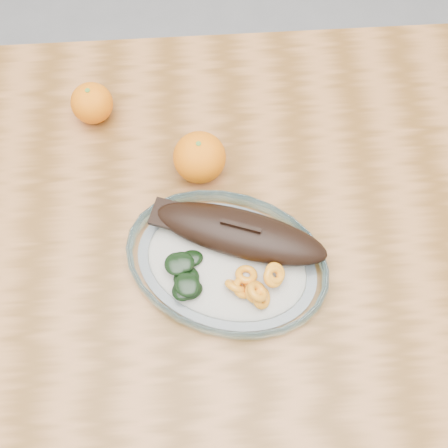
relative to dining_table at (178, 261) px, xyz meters
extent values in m
plane|color=slate|center=(0.00, 0.00, -0.65)|extent=(3.00, 3.00, 0.00)
cube|color=brown|center=(0.00, 0.00, 0.08)|extent=(1.20, 0.80, 0.04)
cylinder|color=brown|center=(0.54, 0.34, -0.30)|extent=(0.06, 0.06, 0.71)
ellipsoid|color=white|center=(0.08, -0.05, 0.10)|extent=(0.65, 0.56, 0.01)
torus|color=#95D1E6|center=(0.08, -0.05, 0.11)|extent=(0.70, 0.70, 0.03)
ellipsoid|color=beige|center=(0.08, -0.05, 0.12)|extent=(0.58, 0.49, 0.02)
ellipsoid|color=black|center=(0.10, -0.01, 0.15)|extent=(0.27, 0.16, 0.04)
ellipsoid|color=black|center=(0.10, -0.01, 0.14)|extent=(0.23, 0.13, 0.02)
cube|color=black|center=(0.00, 0.02, 0.15)|extent=(0.06, 0.06, 0.01)
cube|color=black|center=(0.10, -0.01, 0.17)|extent=(0.06, 0.03, 0.02)
torus|color=orange|center=(0.09, -0.09, 0.14)|extent=(0.04, 0.04, 0.04)
torus|color=orange|center=(0.12, -0.10, 0.14)|extent=(0.04, 0.04, 0.03)
torus|color=orange|center=(0.12, -0.11, 0.14)|extent=(0.04, 0.04, 0.03)
torus|color=orange|center=(0.10, -0.09, 0.14)|extent=(0.04, 0.04, 0.03)
torus|color=orange|center=(0.11, -0.07, 0.14)|extent=(0.05, 0.05, 0.02)
torus|color=orange|center=(0.14, -0.08, 0.15)|extent=(0.04, 0.04, 0.03)
torus|color=orange|center=(0.12, -0.11, 0.15)|extent=(0.04, 0.05, 0.03)
torus|color=orange|center=(0.14, -0.08, 0.15)|extent=(0.04, 0.04, 0.04)
ellipsoid|color=black|center=(0.02, -0.09, 0.14)|extent=(0.04, 0.04, 0.01)
ellipsoid|color=black|center=(0.01, -0.09, 0.14)|extent=(0.05, 0.05, 0.01)
ellipsoid|color=black|center=(0.02, -0.08, 0.14)|extent=(0.05, 0.04, 0.01)
ellipsoid|color=black|center=(0.02, -0.07, 0.14)|extent=(0.05, 0.05, 0.01)
ellipsoid|color=black|center=(0.01, -0.09, 0.14)|extent=(0.05, 0.05, 0.01)
ellipsoid|color=black|center=(0.03, -0.04, 0.14)|extent=(0.04, 0.03, 0.01)
ellipsoid|color=black|center=(0.01, -0.05, 0.15)|extent=(0.05, 0.04, 0.01)
ellipsoid|color=black|center=(0.02, -0.09, 0.15)|extent=(0.05, 0.05, 0.01)
ellipsoid|color=black|center=(0.01, -0.05, 0.15)|extent=(0.05, 0.05, 0.01)
sphere|color=#F75E05|center=(-0.13, 0.24, 0.13)|extent=(0.07, 0.07, 0.07)
sphere|color=#F75E05|center=(0.05, 0.12, 0.14)|extent=(0.08, 0.08, 0.08)
camera|label=1|loc=(0.06, -0.34, 0.89)|focal=45.00mm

